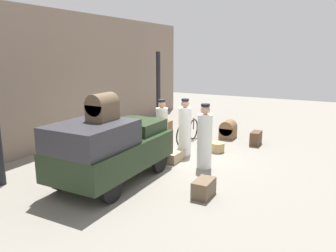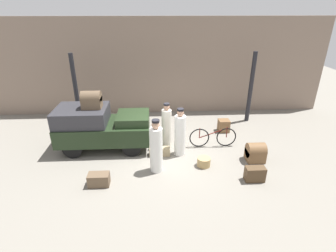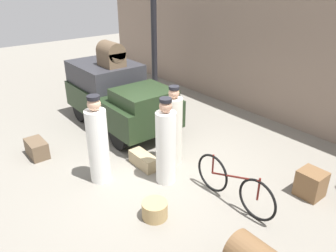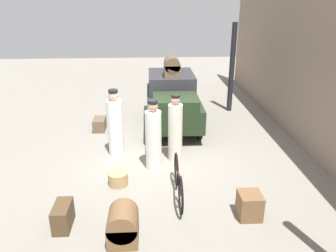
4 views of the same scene
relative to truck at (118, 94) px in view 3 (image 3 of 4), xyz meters
name	(u,v)px [view 3 (image 3 of 4)]	position (x,y,z in m)	size (l,w,h in m)	color
ground_plane	(155,165)	(2.26, -0.48, -0.88)	(30.00, 30.00, 0.00)	gray
station_building_facade	(280,38)	(2.26, 3.59, 1.37)	(16.00, 0.15, 4.50)	gray
canopy_pillar_left	(154,48)	(-1.38, 2.23, 0.70)	(0.19, 0.19, 3.16)	black
truck	(118,94)	(0.00, 0.00, 0.00)	(3.32, 1.61, 1.60)	black
bicycle	(233,185)	(4.16, -0.16, -0.50)	(1.78, 0.04, 0.80)	black
wicker_basket	(155,210)	(3.59, -1.48, -0.73)	(0.44, 0.44, 0.30)	tan
porter_carrying_trunk	(166,145)	(2.86, -0.66, -0.08)	(0.39, 0.39, 1.76)	white
porter_lifting_near_truck	(98,143)	(2.01, -1.65, -0.06)	(0.41, 0.41, 1.79)	white
conductor_in_dark_uniform	(174,129)	(2.42, -0.10, -0.08)	(0.36, 0.36, 1.75)	silver
suitcase_small_leather	(143,160)	(2.14, -0.70, -0.74)	(0.73, 0.29, 0.29)	#9E8966
trunk_umber_medium	(37,149)	(0.28, -2.33, -0.69)	(0.62, 0.36, 0.38)	brown
trunk_wicker_pale	(311,184)	(4.91, 1.14, -0.63)	(0.45, 0.43, 0.51)	brown
trunk_on_truck_roof	(111,55)	(-0.22, 0.00, 1.01)	(0.67, 0.49, 0.62)	brown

